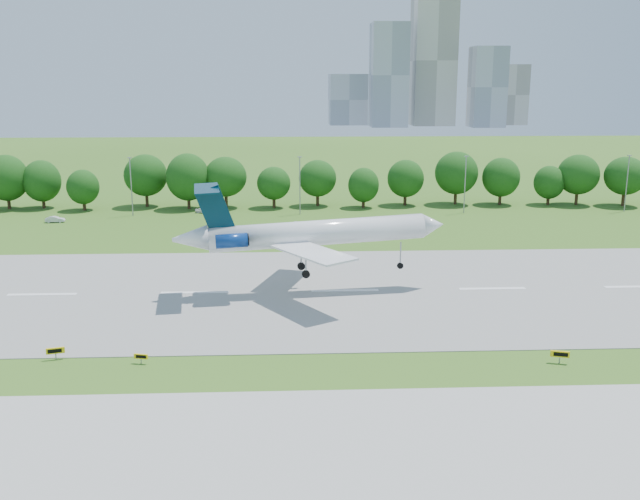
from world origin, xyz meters
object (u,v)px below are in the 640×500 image
at_px(airliner, 304,233).
at_px(taxi_sign_left, 55,351).
at_px(service_vehicle_b, 203,210).
at_px(service_vehicle_a, 55,219).

xyz_separation_m(airliner, taxi_sign_left, (-25.64, -22.55, -7.16)).
relative_size(airliner, service_vehicle_b, 10.84).
bearing_deg(service_vehicle_a, taxi_sign_left, -166.88).
xyz_separation_m(service_vehicle_a, service_vehicle_b, (28.27, 9.06, -0.05)).
relative_size(service_vehicle_a, service_vehicle_b, 1.12).
bearing_deg(service_vehicle_b, taxi_sign_left, -162.00).
distance_m(service_vehicle_a, service_vehicle_b, 29.69).
bearing_deg(service_vehicle_a, airliner, -140.41).
distance_m(airliner, service_vehicle_b, 63.34).
xyz_separation_m(airliner, service_vehicle_b, (-20.23, 59.55, -7.53)).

